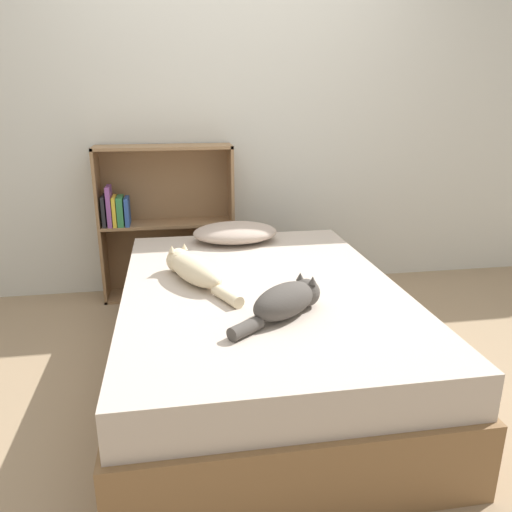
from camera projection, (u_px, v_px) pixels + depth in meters
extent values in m
plane|color=#997F60|center=(261.00, 376.00, 2.58)|extent=(8.00, 8.00, 0.00)
cube|color=silver|center=(227.00, 115.00, 3.48)|extent=(8.00, 0.06, 2.50)
cube|color=brown|center=(261.00, 348.00, 2.53)|extent=(1.35, 1.93, 0.32)
cube|color=#C1B2A3|center=(261.00, 302.00, 2.45)|extent=(1.31, 1.87, 0.19)
ellipsoid|color=#B29E8E|center=(235.00, 233.00, 3.10)|extent=(0.52, 0.36, 0.12)
ellipsoid|color=beige|center=(196.00, 270.00, 2.43)|extent=(0.32, 0.46, 0.13)
sphere|color=beige|center=(179.00, 260.00, 2.57)|extent=(0.13, 0.13, 0.13)
cone|color=beige|center=(172.00, 249.00, 2.53)|extent=(0.04, 0.04, 0.03)
cone|color=beige|center=(184.00, 247.00, 2.57)|extent=(0.04, 0.04, 0.03)
cylinder|color=beige|center=(227.00, 296.00, 2.21)|extent=(0.13, 0.20, 0.06)
ellipsoid|color=#47423D|center=(284.00, 301.00, 2.05)|extent=(0.37, 0.33, 0.14)
sphere|color=#47423D|center=(306.00, 293.00, 2.16)|extent=(0.12, 0.12, 0.12)
cone|color=#47423D|center=(300.00, 276.00, 2.16)|extent=(0.04, 0.04, 0.03)
cone|color=#47423D|center=(313.00, 280.00, 2.11)|extent=(0.04, 0.04, 0.03)
cylinder|color=#47423D|center=(246.00, 328.00, 1.91)|extent=(0.16, 0.14, 0.06)
cube|color=#8E6B47|center=(101.00, 226.00, 3.40)|extent=(0.02, 0.26, 1.06)
cube|color=#8E6B47|center=(231.00, 221.00, 3.54)|extent=(0.02, 0.26, 1.06)
cube|color=#8E6B47|center=(171.00, 293.00, 3.63)|extent=(0.91, 0.26, 0.02)
cube|color=#8E6B47|center=(163.00, 147.00, 3.31)|extent=(0.91, 0.26, 0.02)
cube|color=#8E6B47|center=(167.00, 223.00, 3.47)|extent=(0.87, 0.26, 0.02)
cube|color=#8E6B47|center=(167.00, 219.00, 3.58)|extent=(0.91, 0.02, 1.06)
cube|color=#232328|center=(104.00, 211.00, 3.33)|extent=(0.02, 0.16, 0.21)
cube|color=#8C4C99|center=(110.00, 206.00, 3.33)|extent=(0.03, 0.16, 0.27)
cube|color=gold|center=(115.00, 211.00, 3.35)|extent=(0.02, 0.16, 0.20)
cube|color=#337F47|center=(121.00, 211.00, 3.35)|extent=(0.04, 0.16, 0.20)
cube|color=#2D519E|center=(127.00, 211.00, 3.36)|extent=(0.03, 0.16, 0.19)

